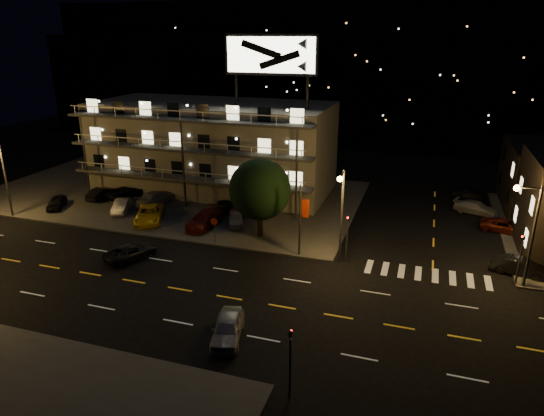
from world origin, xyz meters
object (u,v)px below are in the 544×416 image
(lot_car_4, at_px, (236,219))
(lot_car_7, at_px, (156,198))
(road_car_east, at_px, (228,328))
(lot_car_2, at_px, (149,214))
(tree, at_px, (259,191))
(road_car_west, at_px, (131,252))
(side_car_0, at_px, (520,267))

(lot_car_4, height_order, lot_car_7, lot_car_7)
(lot_car_7, xyz_separation_m, road_car_east, (17.42, -20.77, -0.17))
(lot_car_2, distance_m, road_car_east, 22.11)
(lot_car_2, relative_size, lot_car_4, 1.45)
(lot_car_7, height_order, road_car_east, lot_car_7)
(tree, xyz_separation_m, road_car_east, (3.48, -15.88, -3.80))
(lot_car_7, bearing_deg, lot_car_2, 119.63)
(lot_car_2, bearing_deg, tree, -23.26)
(lot_car_4, distance_m, lot_car_7, 11.16)
(road_car_west, bearing_deg, lot_car_2, -46.04)
(lot_car_7, bearing_deg, lot_car_4, 170.55)
(lot_car_2, relative_size, side_car_0, 1.27)
(side_car_0, bearing_deg, tree, 102.97)
(lot_car_2, bearing_deg, lot_car_7, 90.44)
(lot_car_2, distance_m, lot_car_7, 5.26)
(road_car_west, bearing_deg, tree, -115.59)
(tree, height_order, lot_car_2, tree)
(road_car_east, height_order, road_car_west, road_car_east)
(lot_car_7, bearing_deg, tree, 166.89)
(tree, relative_size, road_car_east, 1.70)
(lot_car_2, xyz_separation_m, road_car_east, (15.33, -15.94, -0.16))
(tree, xyz_separation_m, side_car_0, (22.14, -0.83, -3.84))
(tree, height_order, side_car_0, tree)
(tree, distance_m, road_car_west, 12.40)
(tree, bearing_deg, lot_car_7, 160.69)
(lot_car_4, height_order, side_car_0, lot_car_4)
(lot_car_2, height_order, lot_car_7, lot_car_7)
(road_car_west, bearing_deg, lot_car_4, -97.23)
(tree, bearing_deg, lot_car_4, 149.63)
(lot_car_7, relative_size, road_car_east, 1.21)
(lot_car_4, height_order, road_car_east, road_car_east)
(lot_car_4, bearing_deg, road_car_east, -93.33)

